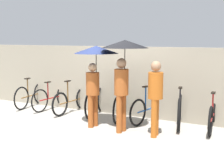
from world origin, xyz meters
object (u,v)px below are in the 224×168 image
parked_bicycle_4 (121,105)px  parked_bicycle_5 (149,108)px  parked_bicycle_0 (31,95)px  pedestrian_center (124,59)px  parked_bicycle_1 (53,97)px  parked_bicycle_3 (96,101)px  parked_bicycle_6 (180,110)px  pedestrian_trailing (155,93)px  parked_bicycle_2 (72,100)px  parked_bicycle_7 (213,115)px  pedestrian_leading (95,62)px

parked_bicycle_4 → parked_bicycle_5: (0.78, 0.05, 0.00)m
parked_bicycle_0 → parked_bicycle_5: (3.90, 0.02, -0.01)m
parked_bicycle_5 → pedestrian_center: size_ratio=0.80×
parked_bicycle_1 → parked_bicycle_3: size_ratio=1.03×
parked_bicycle_6 → pedestrian_trailing: (-0.25, -1.07, 0.56)m
parked_bicycle_4 → pedestrian_center: 1.71m
parked_bicycle_3 → parked_bicycle_6: parked_bicycle_6 is taller
parked_bicycle_2 → parked_bicycle_6: (3.12, 0.07, 0.05)m
parked_bicycle_5 → pedestrian_trailing: pedestrian_trailing is taller
pedestrian_trailing → parked_bicycle_5: bearing=109.3°
parked_bicycle_2 → parked_bicycle_7: (3.90, 0.08, 0.00)m
parked_bicycle_0 → pedestrian_trailing: pedestrian_trailing is taller
parked_bicycle_1 → parked_bicycle_6: bearing=-87.1°
parked_bicycle_3 → pedestrian_center: (1.31, -1.00, 1.28)m
parked_bicycle_3 → parked_bicycle_7: 3.12m
parked_bicycle_2 → pedestrian_center: (2.09, -0.95, 1.31)m
parked_bicycle_1 → pedestrian_trailing: size_ratio=1.07×
parked_bicycle_3 → pedestrian_leading: size_ratio=0.88×
parked_bicycle_2 → pedestrian_leading: pedestrian_leading is taller
parked_bicycle_7 → pedestrian_leading: 3.02m
parked_bicycle_7 → pedestrian_trailing: 1.61m
pedestrian_trailing → pedestrian_center: bearing=169.6°
pedestrian_center → parked_bicycle_7: bearing=36.1°
parked_bicycle_4 → pedestrian_center: (0.53, -0.96, 1.31)m
parked_bicycle_1 → pedestrian_leading: (2.08, -0.99, 1.20)m
parked_bicycle_4 → parked_bicycle_7: parked_bicycle_7 is taller
parked_bicycle_4 → parked_bicycle_1: bearing=74.4°
parked_bicycle_3 → pedestrian_trailing: bearing=-127.6°
pedestrian_leading → pedestrian_center: (0.79, -0.07, 0.11)m
parked_bicycle_7 → parked_bicycle_6: bearing=85.7°
parked_bicycle_2 → parked_bicycle_3: 0.78m
parked_bicycle_1 → parked_bicycle_3: (1.56, -0.06, 0.03)m
parked_bicycle_3 → pedestrian_trailing: size_ratio=1.04×
parked_bicycle_6 → parked_bicycle_7: parked_bicycle_6 is taller
parked_bicycle_4 → parked_bicycle_0: bearing=76.0°
pedestrian_center → pedestrian_trailing: (0.78, -0.04, -0.71)m
parked_bicycle_0 → parked_bicycle_1: bearing=-92.0°
parked_bicycle_6 → pedestrian_trailing: bearing=153.1°
parked_bicycle_6 → parked_bicycle_7: 0.78m
parked_bicycle_2 → parked_bicycle_5: (2.34, 0.06, 0.01)m
parked_bicycle_0 → parked_bicycle_3: 2.34m
parked_bicycle_3 → parked_bicycle_5: bearing=-100.5°
pedestrian_center → pedestrian_trailing: size_ratio=1.27×
pedestrian_trailing → parked_bicycle_3: bearing=146.3°
parked_bicycle_6 → pedestrian_leading: pedestrian_leading is taller
parked_bicycle_0 → parked_bicycle_4: (3.12, -0.04, -0.01)m
parked_bicycle_2 → parked_bicycle_7: bearing=-86.4°
parked_bicycle_4 → parked_bicycle_6: size_ratio=0.96×
parked_bicycle_5 → pedestrian_leading: (-1.04, -0.94, 1.20)m
parked_bicycle_5 → parked_bicycle_6: parked_bicycle_5 is taller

